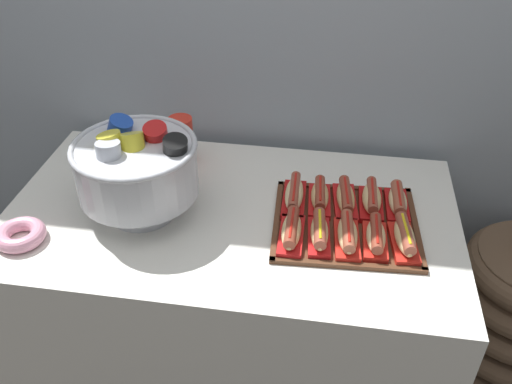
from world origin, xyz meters
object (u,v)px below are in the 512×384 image
object	(u,v)px
punch_bowl	(137,166)
donut	(20,235)
serving_tray	(345,224)
hot_dog_9	(398,202)
hot_dog_5	(294,195)
hot_dog_7	(345,198)
hot_dog_0	(291,231)
hot_dog_4	(405,238)
hot_dog_1	(319,232)
cup_stack	(182,141)
hot_dog_2	(347,235)
buffet_table	(234,298)
floor_vase	(512,321)
hot_dog_3	(376,237)
hot_dog_6	(320,197)
hot_dog_8	(372,199)

from	to	relation	value
punch_bowl	donut	bearing A→B (deg)	-148.75
serving_tray	hot_dog_9	world-z (taller)	hot_dog_9
hot_dog_5	hot_dog_7	size ratio (longest dim) A/B	1.02
hot_dog_0	hot_dog_7	xyz separation A→B (m)	(0.14, 0.17, -0.00)
hot_dog_4	donut	distance (m)	1.04
hot_dog_1	cup_stack	bearing A→B (deg)	144.13
hot_dog_2	serving_tray	bearing A→B (deg)	93.11
hot_dog_2	hot_dog_5	xyz separation A→B (m)	(-0.16, 0.16, 0.00)
buffet_table	hot_dog_0	bearing A→B (deg)	-29.16
hot_dog_0	punch_bowl	bearing A→B (deg)	171.90
cup_stack	buffet_table	bearing A→B (deg)	-49.08
hot_dog_7	hot_dog_9	xyz separation A→B (m)	(0.15, 0.01, -0.00)
hot_dog_1	floor_vase	bearing A→B (deg)	20.81
hot_dog_1	donut	world-z (taller)	hot_dog_1
floor_vase	hot_dog_3	size ratio (longest dim) A/B	6.99
hot_dog_7	cup_stack	xyz separation A→B (m)	(-0.54, 0.17, 0.05)
serving_tray	cup_stack	world-z (taller)	cup_stack
cup_stack	donut	size ratio (longest dim) A/B	1.18
cup_stack	hot_dog_5	bearing A→B (deg)	-24.89
hot_dog_5	hot_dog_1	bearing A→B (deg)	-62.45
hot_dog_0	hot_dog_4	xyz separation A→B (m)	(0.30, 0.02, 0.00)
donut	hot_dog_2	bearing A→B (deg)	7.81
hot_dog_2	hot_dog_9	world-z (taller)	same
hot_dog_6	donut	size ratio (longest dim) A/B	1.17
hot_dog_1	hot_dog_6	xyz separation A→B (m)	(-0.01, 0.16, -0.00)
buffet_table	donut	bearing A→B (deg)	-158.13
hot_dog_2	hot_dog_3	size ratio (longest dim) A/B	1.13
hot_dog_1	hot_dog_8	size ratio (longest dim) A/B	1.01
hot_dog_7	donut	size ratio (longest dim) A/B	1.31
hot_dog_9	donut	distance (m)	1.06
hot_dog_7	punch_bowl	distance (m)	0.60
buffet_table	hot_dog_8	size ratio (longest dim) A/B	8.14
hot_dog_4	donut	world-z (taller)	hot_dog_4
floor_vase	cup_stack	distance (m)	1.30
hot_dog_4	hot_dog_8	distance (m)	0.18
hot_dog_8	hot_dog_9	bearing A→B (deg)	3.11
serving_tray	hot_dog_4	world-z (taller)	hot_dog_4
hot_dog_6	floor_vase	bearing A→B (deg)	7.97
serving_tray	cup_stack	xyz separation A→B (m)	(-0.54, 0.25, 0.08)
floor_vase	hot_dog_8	size ratio (longest dim) A/B	6.59
hot_dog_6	donut	xyz separation A→B (m)	(-0.79, -0.28, -0.01)
hot_dog_3	hot_dog_7	size ratio (longest dim) A/B	0.85
serving_tray	punch_bowl	world-z (taller)	punch_bowl
hot_dog_5	punch_bowl	size ratio (longest dim) A/B	0.53
floor_vase	punch_bowl	world-z (taller)	floor_vase
buffet_table	hot_dog_7	distance (m)	0.52
hot_dog_5	hot_dog_7	xyz separation A→B (m)	(0.15, 0.01, -0.00)
hot_dog_0	cup_stack	bearing A→B (deg)	138.96
serving_tray	hot_dog_8	size ratio (longest dim) A/B	2.61
hot_dog_3	hot_dog_4	world-z (taller)	hot_dog_4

